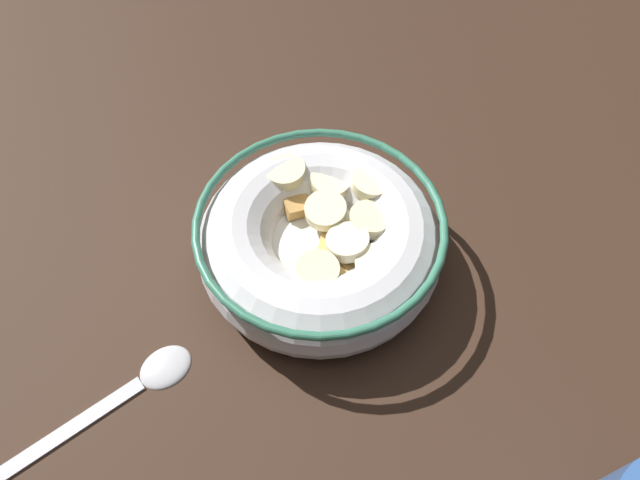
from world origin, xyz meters
The scene contains 3 objects.
ground_plane centered at (0.00, 0.00, -1.00)cm, with size 124.81×124.81×2.00cm, color #332116.
cereal_bowl centered at (-0.05, 0.00, 2.97)cm, with size 17.86×17.86×5.52cm.
spoon centered at (14.48, 7.45, 0.33)cm, with size 15.08×8.74×0.80cm.
Camera 1 is at (4.70, 23.29, 38.28)cm, focal length 32.89 mm.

